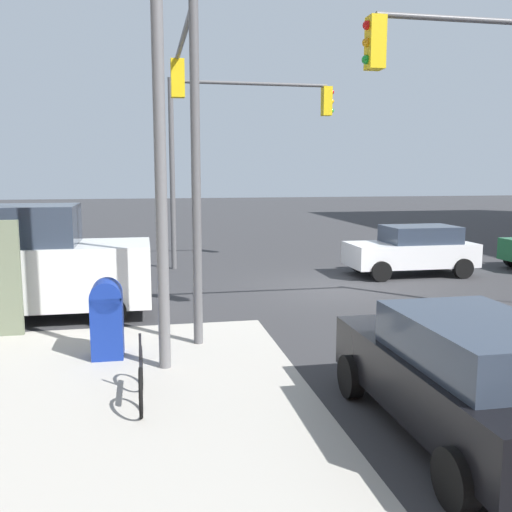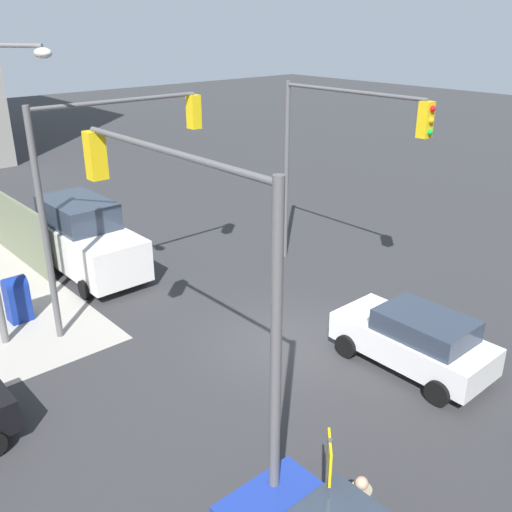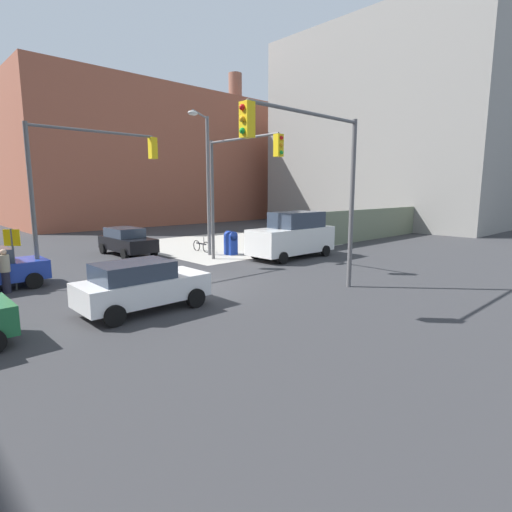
# 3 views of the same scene
# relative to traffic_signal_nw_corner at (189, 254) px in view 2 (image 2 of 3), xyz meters

# --- Properties ---
(ground_plane) EXTENTS (120.00, 120.00, 0.00)m
(ground_plane) POSITION_rel_traffic_signal_nw_corner_xyz_m (2.26, -4.50, -4.65)
(ground_plane) COLOR #333335
(traffic_signal_nw_corner) EXTENTS (5.83, 0.36, 6.50)m
(traffic_signal_nw_corner) POSITION_rel_traffic_signal_nw_corner_xyz_m (0.00, 0.00, 0.00)
(traffic_signal_nw_corner) COLOR #59595B
(traffic_signal_nw_corner) RESTS_ON ground
(traffic_signal_se_corner) EXTENTS (5.85, 0.36, 6.50)m
(traffic_signal_se_corner) POSITION_rel_traffic_signal_nw_corner_xyz_m (4.52, -9.00, 0.00)
(traffic_signal_se_corner) COLOR #59595B
(traffic_signal_se_corner) RESTS_ON ground
(traffic_signal_ne_corner) EXTENTS (0.36, 5.38, 6.50)m
(traffic_signal_ne_corner) POSITION_rel_traffic_signal_nw_corner_xyz_m (6.76, -2.05, -0.03)
(traffic_signal_ne_corner) COLOR #59595B
(traffic_signal_ne_corner) RESTS_ON ground
(warning_sign_two_way) EXTENTS (0.48, 0.48, 2.40)m
(warning_sign_two_way) POSITION_rel_traffic_signal_nw_corner_xyz_m (-3.14, -0.34, -3.01)
(warning_sign_two_way) COLOR #4C4C4C
(warning_sign_two_way) RESTS_ON ground
(mailbox_blue) EXTENTS (0.56, 0.64, 1.43)m
(mailbox_blue) POSITION_rel_traffic_signal_nw_corner_xyz_m (8.46, 0.50, -3.89)
(mailbox_blue) COLOR navy
(mailbox_blue) RESTS_ON ground
(coupe_white) EXTENTS (4.10, 2.02, 1.62)m
(coupe_white) POSITION_rel_traffic_signal_nw_corner_xyz_m (-0.87, -6.26, -3.81)
(coupe_white) COLOR white
(coupe_white) RESTS_ON ground
(van_white_delivery) EXTENTS (5.40, 2.32, 2.62)m
(van_white_delivery) POSITION_rel_traffic_signal_nw_corner_xyz_m (10.44, -2.70, -3.37)
(van_white_delivery) COLOR white
(van_white_delivery) RESTS_ON ground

